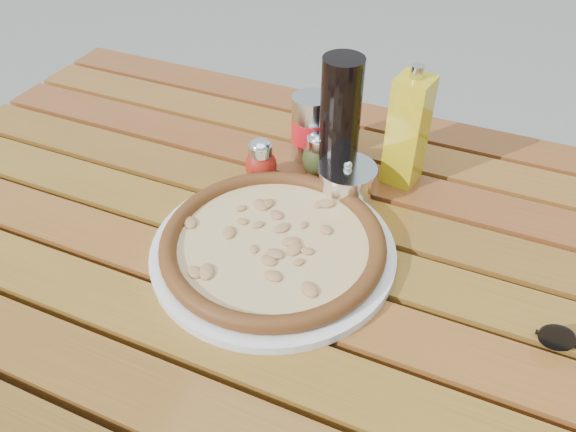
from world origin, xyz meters
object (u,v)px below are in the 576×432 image
at_px(soda_can, 310,128).
at_px(olive_oil_cruet, 408,131).
at_px(dark_bottle, 340,122).
at_px(pepper_shaker, 261,162).
at_px(plate, 273,250).
at_px(pizza, 273,242).
at_px(table, 283,273).
at_px(oregano_shaker, 318,155).
at_px(parmesan_tin, 346,182).

relative_size(soda_can, olive_oil_cruet, 0.57).
bearing_deg(dark_bottle, pepper_shaker, -152.73).
bearing_deg(plate, olive_oil_cruet, 64.26).
bearing_deg(pizza, table, 90.51).
xyz_separation_m(pepper_shaker, oregano_shaker, (0.08, 0.06, 0.00)).
height_order(oregano_shaker, soda_can, soda_can).
height_order(plate, oregano_shaker, oregano_shaker).
distance_m(pizza, dark_bottle, 0.23).
bearing_deg(pepper_shaker, olive_oil_cruet, 24.50).
xyz_separation_m(table, parmesan_tin, (0.05, 0.14, 0.11)).
relative_size(pepper_shaker, olive_oil_cruet, 0.39).
bearing_deg(plate, pizza, 180.00).
xyz_separation_m(dark_bottle, soda_can, (-0.07, 0.04, -0.05)).
xyz_separation_m(plate, pizza, (-0.00, 0.00, 0.02)).
bearing_deg(soda_can, olive_oil_cruet, -0.81).
bearing_deg(soda_can, plate, -79.77).
bearing_deg(pizza, plate, 0.00).
distance_m(table, soda_can, 0.27).
bearing_deg(soda_can, pizza, -79.77).
relative_size(table, oregano_shaker, 17.07).
bearing_deg(olive_oil_cruet, dark_bottle, -158.74).
distance_m(dark_bottle, olive_oil_cruet, 0.11).
distance_m(oregano_shaker, parmesan_tin, 0.08).
bearing_deg(table, pepper_shaker, 127.77).
xyz_separation_m(plate, soda_can, (-0.05, 0.26, 0.05)).
bearing_deg(dark_bottle, table, -96.52).
xyz_separation_m(soda_can, parmesan_tin, (0.10, -0.09, -0.03)).
height_order(pizza, parmesan_tin, parmesan_tin).
bearing_deg(table, olive_oil_cruet, 60.74).
height_order(pepper_shaker, olive_oil_cruet, olive_oil_cruet).
height_order(pepper_shaker, dark_bottle, dark_bottle).
relative_size(pepper_shaker, oregano_shaker, 1.00).
relative_size(soda_can, parmesan_tin, 0.95).
bearing_deg(pepper_shaker, plate, -58.91).
bearing_deg(pepper_shaker, dark_bottle, 27.27).
bearing_deg(oregano_shaker, parmesan_tin, -33.02).
bearing_deg(plate, parmesan_tin, 72.78).
height_order(dark_bottle, soda_can, dark_bottle).
height_order(soda_can, parmesan_tin, soda_can).
xyz_separation_m(plate, pepper_shaker, (-0.09, 0.16, 0.03)).
distance_m(pizza, oregano_shaker, 0.22).
bearing_deg(dark_bottle, plate, -95.38).
bearing_deg(plate, oregano_shaker, 93.76).
xyz_separation_m(olive_oil_cruet, parmesan_tin, (-0.07, -0.09, -0.07)).
bearing_deg(olive_oil_cruet, table, -119.26).
height_order(pizza, dark_bottle, dark_bottle).
xyz_separation_m(pizza, parmesan_tin, (0.05, 0.17, 0.01)).
distance_m(oregano_shaker, dark_bottle, 0.08).
height_order(table, parmesan_tin, parmesan_tin).
height_order(table, soda_can, soda_can).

